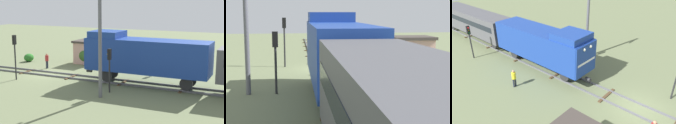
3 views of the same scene
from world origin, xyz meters
The scene contains 11 objects.
ground_plane centered at (0.00, 0.00, 0.00)m, with size 99.93×99.93×0.00m, color #66704C.
railway_track centered at (0.00, 0.00, 0.07)m, with size 2.40×66.62×0.16m.
locomotive centered at (0.00, 10.37, 2.77)m, with size 2.90×11.60×4.60m.
traffic_signal_near centered at (3.20, -1.51, 2.98)m, with size 0.32×0.34×4.30m.
traffic_signal_mid centered at (3.40, 8.54, 2.56)m, with size 0.32×0.34×3.66m.
worker_near_track centered at (-2.40, -1.95, 1.00)m, with size 0.38×0.38×1.70m.
worker_by_signal centered at (-4.20, 9.85, 1.00)m, with size 0.38×0.38×1.70m.
catenary_mast centered at (4.94, 8.52, 4.29)m, with size 1.94×0.28×8.09m.
relay_hut centered at (-7.50, 0.59, 1.39)m, with size 3.50×2.90×2.74m.
bush_near centered at (-7.01, 0.81, 1.04)m, with size 2.86×2.34×2.08m, color #365E26.
bush_mid centered at (-4.89, -6.46, 0.48)m, with size 1.33×1.09×0.97m, color #296E26.
Camera 1 is at (28.23, 20.54, 7.81)m, focal length 55.00 mm.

